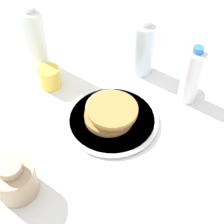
% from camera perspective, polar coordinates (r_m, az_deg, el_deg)
% --- Properties ---
extents(ground_plane, '(4.00, 4.00, 0.00)m').
position_cam_1_polar(ground_plane, '(0.95, -2.07, -1.95)').
color(ground_plane, white).
extents(plate, '(0.28, 0.28, 0.01)m').
position_cam_1_polar(plate, '(0.95, 0.00, -1.33)').
color(plate, white).
rests_on(plate, ground_plane).
extents(pancake_stack, '(0.16, 0.16, 0.06)m').
position_cam_1_polar(pancake_stack, '(0.93, -0.18, 0.06)').
color(pancake_stack, '#B98848').
rests_on(pancake_stack, plate).
extents(juice_glass, '(0.07, 0.07, 0.07)m').
position_cam_1_polar(juice_glass, '(1.06, -11.37, 6.26)').
color(juice_glass, yellow).
rests_on(juice_glass, ground_plane).
extents(cream_jug, '(0.11, 0.11, 0.11)m').
position_cam_1_polar(cream_jug, '(0.82, -17.30, -11.72)').
color(cream_jug, tan).
rests_on(cream_jug, ground_plane).
extents(water_bottle_near, '(0.06, 0.06, 0.20)m').
position_cam_1_polar(water_bottle_near, '(0.99, 14.34, 6.36)').
color(water_bottle_near, white).
rests_on(water_bottle_near, ground_plane).
extents(water_bottle_mid, '(0.08, 0.08, 0.20)m').
position_cam_1_polar(water_bottle_mid, '(1.07, 5.57, 11.52)').
color(water_bottle_mid, silver).
rests_on(water_bottle_mid, ground_plane).
extents(water_bottle_far, '(0.08, 0.08, 0.24)m').
position_cam_1_polar(water_bottle_far, '(1.10, -13.80, 12.59)').
color(water_bottle_far, silver).
rests_on(water_bottle_far, ground_plane).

